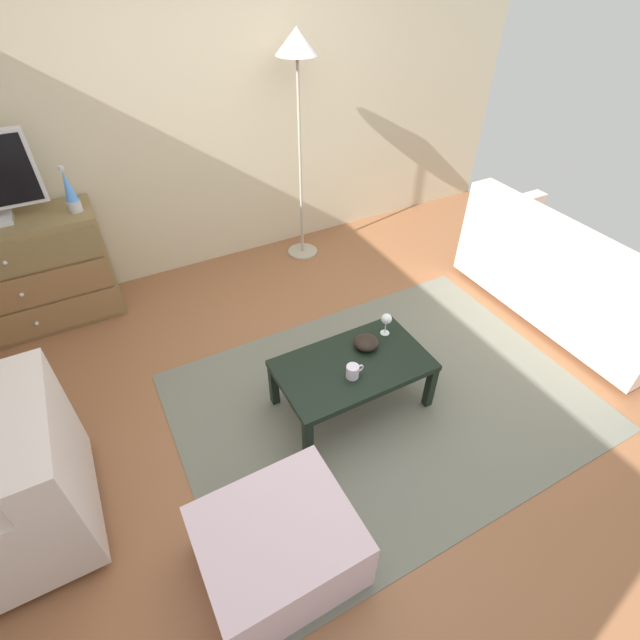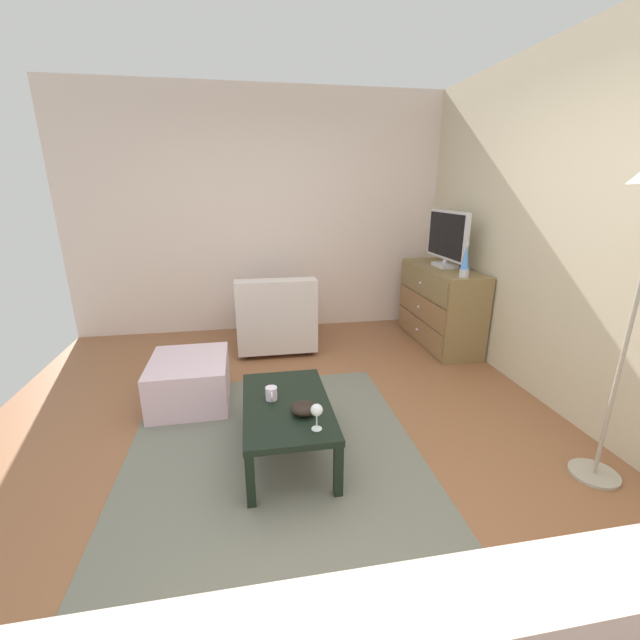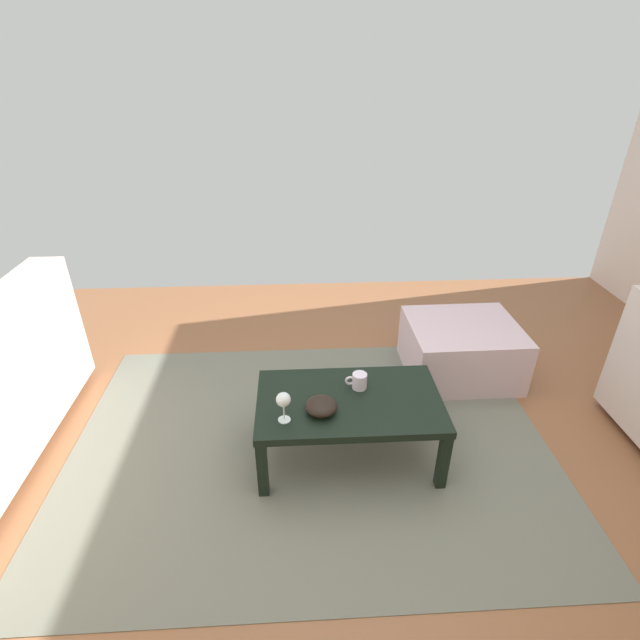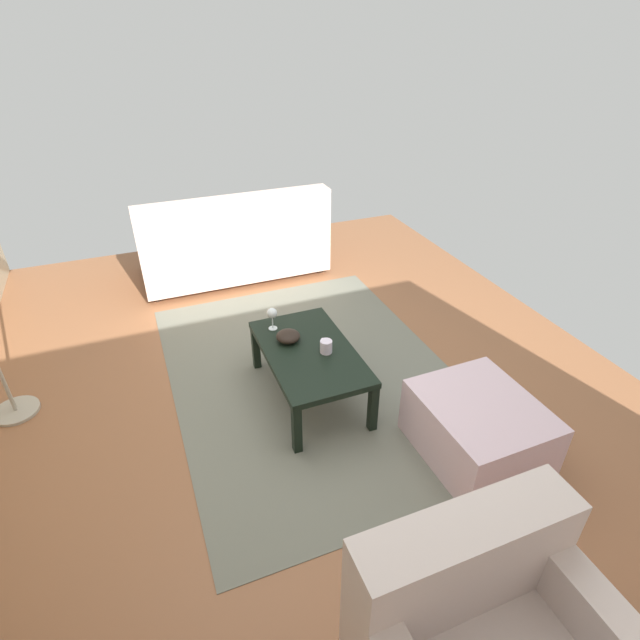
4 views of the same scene
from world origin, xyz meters
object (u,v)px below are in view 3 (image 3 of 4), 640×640
Objects in this scene: coffee_table at (349,406)px; mug at (359,381)px; ottoman at (461,349)px; bowl_decorative at (321,406)px; wine_glass at (283,401)px.

mug reaches higher than coffee_table.
coffee_table is at bearing 40.61° from ottoman.
wine_glass is at bearing 15.62° from bowl_decorative.
coffee_table is 0.39m from wine_glass.
mug is 0.16× the size of ottoman.
coffee_table is 5.98× the size of bowl_decorative.
mug is at bearing 38.82° from ottoman.
bowl_decorative is 1.28m from ottoman.
ottoman is at bearing -140.64° from bowl_decorative.
mug reaches higher than bowl_decorative.
coffee_table is 0.14m from mug.
mug is (-0.06, -0.09, 0.09)m from coffee_table.
ottoman is (-0.97, -0.80, -0.22)m from bowl_decorative.
ottoman is (-0.77, -0.62, -0.23)m from mug.
mug is 0.73× the size of bowl_decorative.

